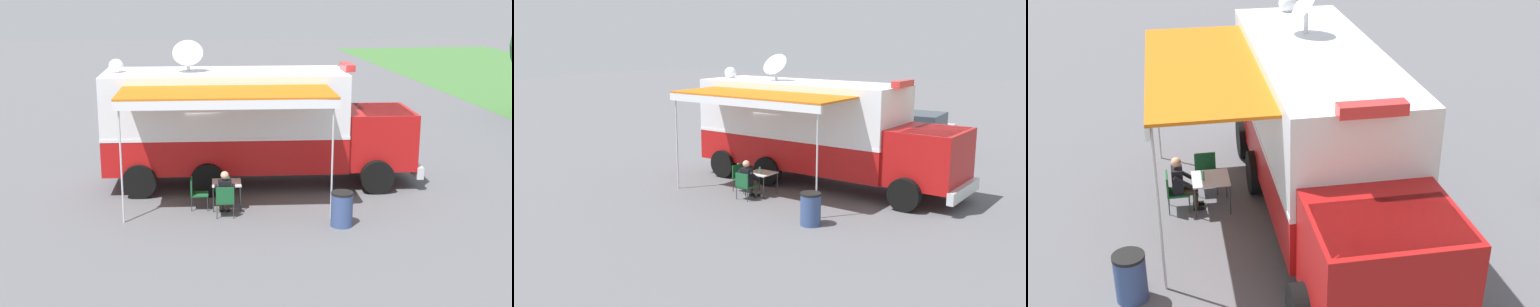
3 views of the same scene
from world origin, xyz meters
TOP-DOWN VIEW (x-y plane):
  - ground_plane at (0.00, 0.00)m, footprint 100.00×100.00m
  - lot_stripe at (-2.63, 0.47)m, footprint 0.48×4.80m
  - command_truck at (0.09, 0.74)m, footprint 5.28×9.65m
  - folding_table at (2.28, -0.19)m, footprint 0.86×0.86m
  - water_bottle at (2.45, -0.14)m, footprint 0.07×0.07m
  - folding_chair_at_table at (3.08, -0.31)m, footprint 0.51×0.51m
  - folding_chair_beside_table at (2.27, -1.04)m, footprint 0.51×0.51m
  - seated_responder at (2.89, -0.29)m, footprint 0.68×0.58m
  - trash_bin at (4.14, 2.61)m, footprint 0.57×0.57m
  - car_behind_truck at (-7.02, 2.18)m, footprint 4.23×2.08m

SIDE VIEW (x-z plane):
  - ground_plane at x=0.00m, z-range 0.00..0.00m
  - lot_stripe at x=-2.63m, z-range 0.00..0.01m
  - trash_bin at x=4.14m, z-range 0.00..0.91m
  - folding_chair_at_table at x=3.08m, z-range 0.08..0.95m
  - folding_chair_beside_table at x=2.27m, z-range 0.08..0.95m
  - seated_responder at x=2.89m, z-range 0.03..1.28m
  - folding_table at x=2.28m, z-range 0.31..1.04m
  - water_bottle at x=2.45m, z-range 0.72..0.95m
  - car_behind_truck at x=-7.02m, z-range 0.00..1.76m
  - command_truck at x=0.09m, z-range -0.32..4.21m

